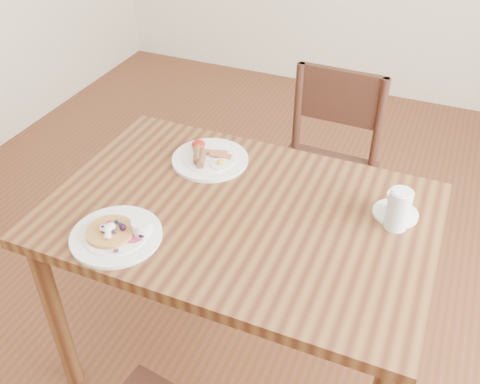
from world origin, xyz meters
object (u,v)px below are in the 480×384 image
Objects in this scene: chair_far at (325,165)px; pancake_plate at (118,234)px; breakfast_plate at (209,158)px; dining_table at (240,233)px; water_glass at (398,209)px; teacup_saucer at (397,206)px.

pancake_plate is (-0.38, -0.98, 0.27)m from chair_far.
pancake_plate is at bearing -98.61° from breakfast_plate.
water_glass is at bearing 13.48° from dining_table.
teacup_saucer is (0.66, -0.04, 0.02)m from breakfast_plate.
water_glass is (0.74, 0.37, 0.05)m from pancake_plate.
teacup_saucer reaches higher than breakfast_plate.
breakfast_plate is at bearing 60.32° from chair_far.
dining_table is at bearing -45.27° from breakfast_plate.
chair_far is (0.10, 0.72, -0.16)m from dining_table.
dining_table is 9.28× the size of water_glass.
teacup_saucer is 1.08× the size of water_glass.
chair_far is at bearing 120.84° from water_glass.
chair_far and water_glass have the same top height.
dining_table is 8.57× the size of teacup_saucer.
teacup_saucer is at bearing 30.16° from pancake_plate.
pancake_plate is 1.00× the size of breakfast_plate.
chair_far is 6.29× the size of teacup_saucer.
water_glass is at bearing -81.81° from teacup_saucer.
teacup_saucer is (0.73, 0.42, 0.02)m from pancake_plate.
chair_far is at bearing 59.02° from breakfast_plate.
pancake_plate is at bearing -149.84° from teacup_saucer.
chair_far is 1.08m from pancake_plate.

